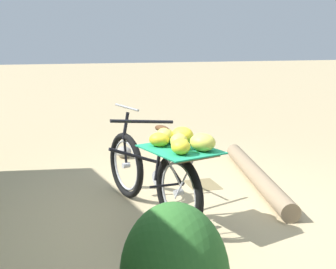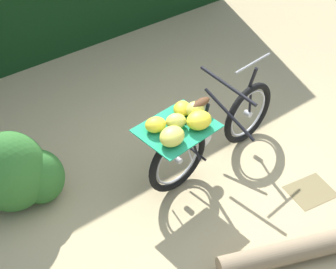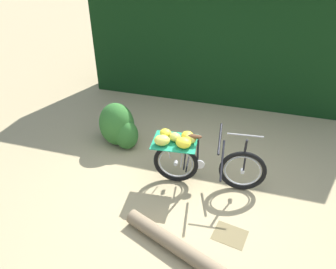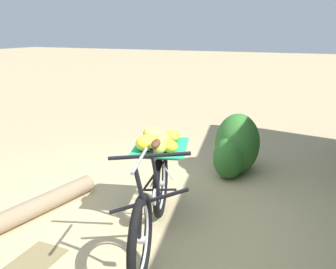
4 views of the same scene
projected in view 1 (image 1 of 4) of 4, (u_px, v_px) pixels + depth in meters
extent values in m
plane|color=tan|center=(184.00, 218.00, 4.34)|extent=(60.00, 60.00, 0.00)
torus|color=black|center=(126.00, 165.00, 4.87)|extent=(0.72, 0.27, 0.73)
torus|color=#B7B7BC|center=(126.00, 165.00, 4.87)|extent=(0.55, 0.18, 0.57)
cylinder|color=#B7B7BC|center=(126.00, 165.00, 4.87)|extent=(0.08, 0.09, 0.06)
torus|color=black|center=(178.00, 192.00, 4.00)|extent=(0.72, 0.27, 0.73)
torus|color=#B7B7BC|center=(178.00, 192.00, 4.00)|extent=(0.55, 0.18, 0.57)
cylinder|color=#B7B7BC|center=(178.00, 192.00, 4.00)|extent=(0.08, 0.09, 0.06)
cylinder|color=black|center=(140.00, 157.00, 4.57)|extent=(0.22, 0.68, 0.30)
cylinder|color=black|center=(143.00, 122.00, 4.43)|extent=(0.23, 0.70, 0.11)
cylinder|color=black|center=(159.00, 155.00, 4.23)|extent=(0.06, 0.12, 0.49)
cylinder|color=black|center=(167.00, 185.00, 4.16)|extent=(0.13, 0.37, 0.05)
cylinder|color=black|center=(170.00, 165.00, 4.08)|extent=(0.11, 0.31, 0.47)
cylinder|color=black|center=(125.00, 152.00, 4.85)|extent=(0.04, 0.05, 0.30)
cylinder|color=black|center=(126.00, 126.00, 4.77)|extent=(0.06, 0.10, 0.30)
cylinder|color=gray|center=(127.00, 107.00, 4.70)|extent=(0.51, 0.17, 0.02)
ellipsoid|color=#4C2D19|center=(162.00, 129.00, 4.12)|extent=(0.24, 0.15, 0.06)
cylinder|color=#B7B7BC|center=(157.00, 178.00, 4.31)|extent=(0.16, 0.06, 0.16)
cylinder|color=#B7B7BC|center=(173.00, 170.00, 4.04)|extent=(0.07, 0.20, 0.39)
cylinder|color=#B7B7BC|center=(186.00, 176.00, 3.87)|extent=(0.08, 0.24, 0.39)
cube|color=brown|center=(180.00, 151.00, 3.91)|extent=(0.70, 0.59, 0.02)
cube|color=#1E8C60|center=(180.00, 149.00, 3.90)|extent=(0.80, 0.71, 0.01)
ellipsoid|color=#CCC64C|center=(179.00, 141.00, 3.88)|extent=(0.22, 0.20, 0.14)
ellipsoid|color=#CCC64C|center=(203.00, 142.00, 3.80)|extent=(0.30, 0.29, 0.15)
ellipsoid|color=yellow|center=(182.00, 135.00, 4.07)|extent=(0.25, 0.22, 0.16)
ellipsoid|color=gold|center=(159.00, 140.00, 3.97)|extent=(0.24, 0.25, 0.13)
ellipsoid|color=#CCC64C|center=(165.00, 136.00, 4.08)|extent=(0.19, 0.16, 0.15)
ellipsoid|color=yellow|center=(181.00, 147.00, 3.70)|extent=(0.21, 0.19, 0.13)
cylinder|color=#7F6B51|center=(256.00, 175.00, 5.39)|extent=(2.44, 0.71, 0.20)
ellipsoid|color=gray|center=(124.00, 152.00, 6.59)|extent=(0.27, 0.22, 0.17)
cube|color=olive|center=(203.00, 185.00, 5.35)|extent=(0.44, 0.36, 0.01)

